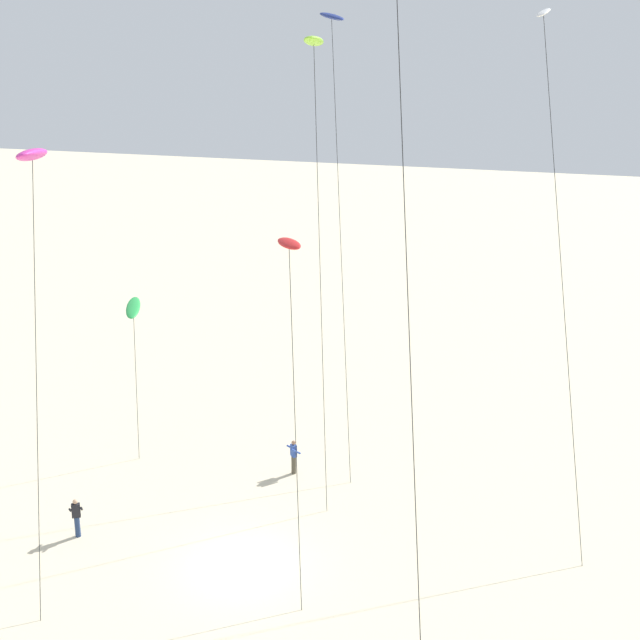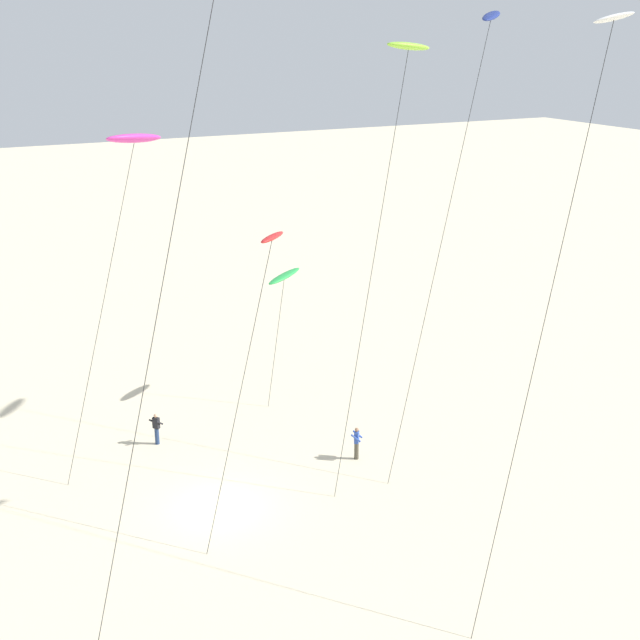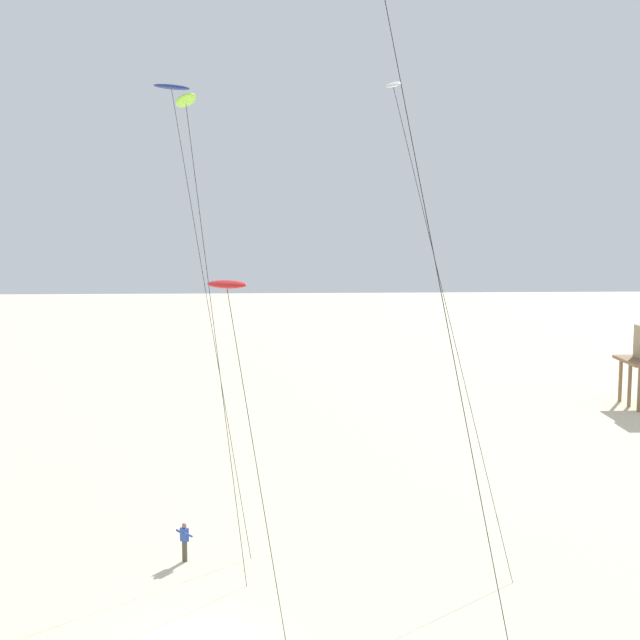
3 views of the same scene
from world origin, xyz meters
TOP-DOWN VIEW (x-y plane):
  - kite_white at (8.13, 12.17)m, footprint 4.39×8.58m
  - kite_navy at (-2.20, 14.87)m, footprint 5.02×8.49m
  - kite_lime at (-1.03, 9.74)m, footprint 3.24×6.12m
  - kite_red at (1.03, 2.33)m, footprint 3.05×4.96m
  - kite_flyer_middle at (-1.23, 7.63)m, footprint 0.73×0.73m

SIDE VIEW (x-z plane):
  - kite_flyer_middle at x=-1.23m, z-range 0.06..1.73m
  - kite_red at x=1.03m, z-range 5.78..18.11m
  - kite_lime at x=-1.03m, z-range 9.30..28.83m
  - kite_white at x=8.13m, z-range 9.40..30.06m
  - kite_navy at x=-2.20m, z-range 9.79..30.66m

